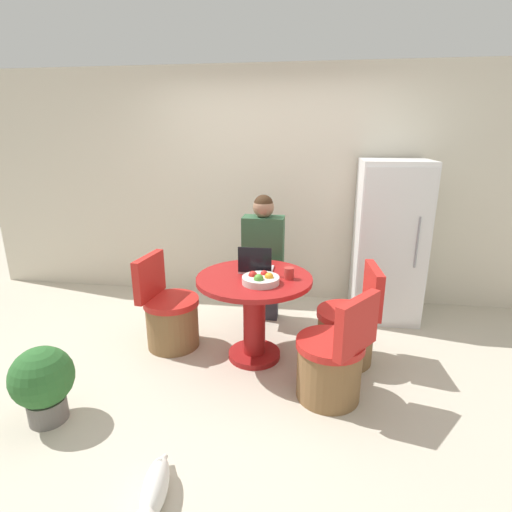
# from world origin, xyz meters

# --- Properties ---
(ground_plane) EXTENTS (12.00, 12.00, 0.00)m
(ground_plane) POSITION_xyz_m (0.00, 0.00, 0.00)
(ground_plane) COLOR beige
(wall_back) EXTENTS (7.00, 0.06, 2.60)m
(wall_back) POSITION_xyz_m (0.00, 1.60, 1.30)
(wall_back) COLOR beige
(wall_back) RESTS_ON ground_plane
(refrigerator) EXTENTS (0.67, 0.69, 1.65)m
(refrigerator) POSITION_xyz_m (1.30, 1.22, 0.82)
(refrigerator) COLOR white
(refrigerator) RESTS_ON ground_plane
(dining_table) EXTENTS (0.97, 0.97, 0.75)m
(dining_table) POSITION_xyz_m (0.05, 0.15, 0.51)
(dining_table) COLOR maroon
(dining_table) RESTS_ON ground_plane
(chair_near_right_corner) EXTENTS (0.57, 0.57, 0.86)m
(chair_near_right_corner) POSITION_xyz_m (0.69, -0.33, 0.28)
(chair_near_right_corner) COLOR brown
(chair_near_right_corner) RESTS_ON ground_plane
(chair_right_side) EXTENTS (0.50, 0.50, 0.86)m
(chair_right_side) POSITION_xyz_m (0.85, 0.21, 0.28)
(chair_right_side) COLOR brown
(chair_right_side) RESTS_ON ground_plane
(chair_left_side) EXTENTS (0.51, 0.50, 0.86)m
(chair_left_side) POSITION_xyz_m (-0.75, 0.24, 0.28)
(chair_left_side) COLOR brown
(chair_left_side) RESTS_ON ground_plane
(person_seated) EXTENTS (0.40, 0.37, 1.34)m
(person_seated) POSITION_xyz_m (0.04, 0.85, 0.73)
(person_seated) COLOR #2D2D38
(person_seated) RESTS_ON ground_plane
(laptop) EXTENTS (0.28, 0.23, 0.24)m
(laptop) POSITION_xyz_m (0.05, 0.27, 0.80)
(laptop) COLOR #B7B7BC
(laptop) RESTS_ON dining_table
(fruit_bowl) EXTENTS (0.30, 0.30, 0.10)m
(fruit_bowl) POSITION_xyz_m (0.12, 0.00, 0.79)
(fruit_bowl) COLOR beige
(fruit_bowl) RESTS_ON dining_table
(coffee_cup) EXTENTS (0.08, 0.08, 0.10)m
(coffee_cup) POSITION_xyz_m (0.34, 0.14, 0.80)
(coffee_cup) COLOR #B2332D
(coffee_cup) RESTS_ON dining_table
(cat) EXTENTS (0.19, 0.53, 0.18)m
(cat) POSITION_xyz_m (-0.25, -1.39, 0.09)
(cat) COLOR white
(cat) RESTS_ON ground_plane
(potted_plant) EXTENTS (0.41, 0.41, 0.54)m
(potted_plant) POSITION_xyz_m (-1.23, -0.86, 0.30)
(potted_plant) COLOR slate
(potted_plant) RESTS_ON ground_plane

